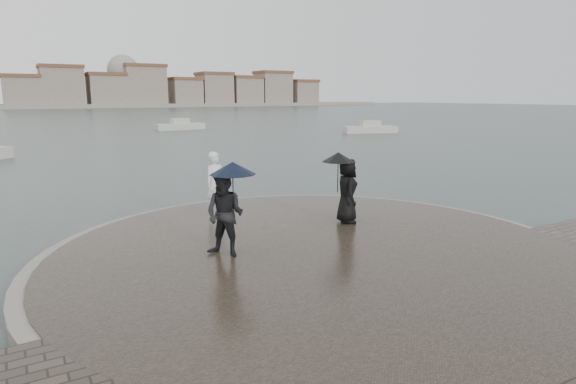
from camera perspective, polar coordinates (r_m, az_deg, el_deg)
ground at (r=8.82m, az=16.62°, el=-14.67°), size 400.00×400.00×0.00m
kerb_ring at (r=11.22m, az=3.41°, el=-7.61°), size 12.50×12.50×0.32m
quay_tip at (r=11.21m, az=3.41°, el=-7.50°), size 11.90×11.90×0.36m
statue at (r=13.94m, az=-8.54°, el=0.90°), size 0.79×0.63×1.88m
visitor_left at (r=10.47m, az=-7.30°, el=-1.53°), size 1.32×1.18×2.04m
visitor_right at (r=13.19m, az=6.82°, el=0.93°), size 1.14×1.06×1.95m
boats at (r=44.92m, az=-9.65°, el=6.82°), size 40.41×23.60×1.50m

